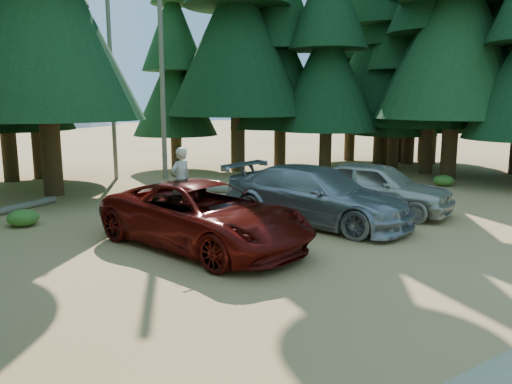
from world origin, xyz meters
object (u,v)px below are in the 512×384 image
(log_left, at_px, (13,209))
(log_right, at_px, (253,199))
(silver_minivan_right, at_px, (376,187))
(frisbee_player, at_px, (181,181))
(silver_minivan_center, at_px, (316,195))
(red_pickup, at_px, (204,215))
(log_mid, at_px, (226,190))

(log_left, bearing_deg, log_right, -54.34)
(log_left, distance_m, log_right, 8.61)
(silver_minivan_right, height_order, log_left, silver_minivan_right)
(frisbee_player, height_order, log_left, frisbee_player)
(frisbee_player, height_order, log_right, frisbee_player)
(silver_minivan_right, xyz_separation_m, log_left, (-10.62, 7.11, -0.77))
(silver_minivan_center, relative_size, log_right, 1.28)
(red_pickup, relative_size, log_right, 1.29)
(silver_minivan_center, bearing_deg, frisbee_player, 145.64)
(log_left, xyz_separation_m, log_mid, (8.13, -0.98, 0.02))
(silver_minivan_center, bearing_deg, red_pickup, 166.22)
(frisbee_player, relative_size, log_mid, 0.53)
(silver_minivan_center, distance_m, frisbee_player, 4.36)
(log_left, relative_size, log_right, 0.76)
(red_pickup, xyz_separation_m, frisbee_player, (0.06, 1.53, 0.73))
(red_pickup, relative_size, frisbee_player, 3.24)
(silver_minivan_center, xyz_separation_m, frisbee_player, (-4.15, 1.18, 0.69))
(red_pickup, height_order, log_mid, red_pickup)
(silver_minivan_right, bearing_deg, log_right, 102.06)
(frisbee_player, bearing_deg, silver_minivan_right, 153.74)
(silver_minivan_center, relative_size, frisbee_player, 3.22)
(red_pickup, xyz_separation_m, log_mid, (4.52, 6.54, -0.72))
(silver_minivan_right, height_order, log_mid, silver_minivan_right)
(silver_minivan_center, height_order, frisbee_player, frisbee_player)
(red_pickup, height_order, silver_minivan_center, silver_minivan_center)
(silver_minivan_center, relative_size, log_mid, 1.71)
(log_mid, relative_size, log_right, 0.75)
(silver_minivan_right, bearing_deg, red_pickup, 160.51)
(red_pickup, height_order, silver_minivan_right, silver_minivan_right)
(log_mid, xyz_separation_m, log_right, (-0.18, -2.32, 0.01))
(log_left, height_order, log_right, log_right)
(log_mid, bearing_deg, silver_minivan_center, -52.69)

